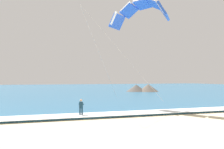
{
  "coord_description": "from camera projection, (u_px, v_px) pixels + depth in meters",
  "views": [
    {
      "loc": [
        -4.16,
        -8.17,
        3.6
      ],
      "look_at": [
        4.55,
        17.8,
        4.01
      ],
      "focal_mm": 40.73,
      "sensor_mm": 36.0,
      "label": 1
    }
  ],
  "objects": [
    {
      "name": "kitesurfer",
      "position": [
        81.0,
        107.0,
        23.28
      ],
      "size": [
        0.62,
        0.61,
        1.69
      ],
      "color": "#143347",
      "rests_on": "ground"
    },
    {
      "name": "surfboard",
      "position": [
        81.0,
        117.0,
        23.24
      ],
      "size": [
        0.81,
        1.47,
        0.09
      ],
      "color": "#239EC6",
      "rests_on": "ground"
    },
    {
      "name": "surf_foam",
      "position": [
        75.0,
        115.0,
        23.04
      ],
      "size": [
        200.0,
        2.78,
        0.04
      ],
      "primitive_type": "cube",
      "color": "white",
      "rests_on": "sea"
    },
    {
      "name": "sea",
      "position": [
        41.0,
        89.0,
        78.97
      ],
      "size": [
        200.0,
        120.0,
        0.2
      ],
      "primitive_type": "cube",
      "color": "teal",
      "rests_on": "ground"
    },
    {
      "name": "headland_right",
      "position": [
        142.0,
        88.0,
        64.61
      ],
      "size": [
        8.54,
        7.09,
        2.14
      ],
      "color": "#665B51",
      "rests_on": "ground"
    },
    {
      "name": "kite_primary",
      "position": [
        140.0,
        10.0,
        29.16
      ],
      "size": [
        9.69,
        7.92,
        11.52
      ],
      "color": "blue"
    }
  ]
}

